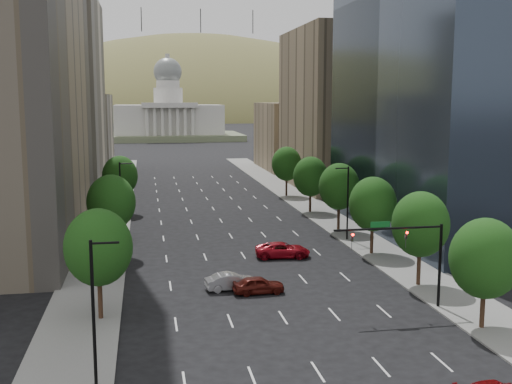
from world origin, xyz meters
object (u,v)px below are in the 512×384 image
traffic_signal (412,248)px  car_silver (231,281)px  car_maroon (258,285)px  car_red_far (283,250)px  capitol (169,119)px

traffic_signal → car_silver: 16.28m
car_maroon → car_red_far: car_red_far is taller
traffic_signal → car_red_far: size_ratio=1.55×
traffic_signal → car_red_far: (-6.48, 18.38, -4.35)m
capitol → car_maroon: size_ratio=13.20×
car_silver → car_maroon: bearing=-131.1°
car_maroon → car_red_far: (4.84, 12.00, 0.04)m
car_silver → traffic_signal: bearing=-126.8°
traffic_signal → car_silver: (-13.53, 7.90, -4.41)m
traffic_signal → capitol: 219.99m
traffic_signal → car_maroon: bearing=150.6°
car_red_far → car_silver: bearing=151.6°
capitol → car_silver: 211.97m
traffic_signal → car_silver: traffic_signal is taller
car_maroon → car_silver: 2.69m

